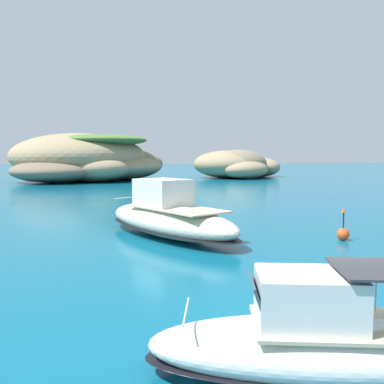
{
  "coord_description": "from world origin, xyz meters",
  "views": [
    {
      "loc": [
        -5.63,
        -7.92,
        3.79
      ],
      "look_at": [
        0.89,
        16.54,
        1.59
      ],
      "focal_mm": 38.47,
      "sensor_mm": 36.0,
      "label": 1
    }
  ],
  "objects_px": {
    "islet_small": "(236,166)",
    "motorboat_cream": "(168,218)",
    "islet_large": "(90,161)",
    "motorboat_white": "(323,343)",
    "channel_buoy": "(343,233)"
  },
  "relations": [
    {
      "from": "islet_large",
      "to": "islet_small",
      "type": "xyz_separation_m",
      "value": [
        25.08,
        0.82,
        -0.98
      ]
    },
    {
      "from": "islet_large",
      "to": "motorboat_white",
      "type": "bearing_deg",
      "value": -87.46
    },
    {
      "from": "islet_small",
      "to": "motorboat_cream",
      "type": "distance_m",
      "value": 54.12
    },
    {
      "from": "islet_large",
      "to": "channel_buoy",
      "type": "height_order",
      "value": "islet_large"
    },
    {
      "from": "motorboat_white",
      "to": "channel_buoy",
      "type": "xyz_separation_m",
      "value": [
        7.43,
        10.02,
        -0.29
      ]
    },
    {
      "from": "islet_large",
      "to": "motorboat_white",
      "type": "distance_m",
      "value": 61.45
    },
    {
      "from": "islet_small",
      "to": "motorboat_cream",
      "type": "height_order",
      "value": "islet_small"
    },
    {
      "from": "motorboat_white",
      "to": "channel_buoy",
      "type": "distance_m",
      "value": 12.48
    },
    {
      "from": "islet_large",
      "to": "motorboat_white",
      "type": "height_order",
      "value": "islet_large"
    },
    {
      "from": "islet_small",
      "to": "motorboat_cream",
      "type": "bearing_deg",
      "value": -114.46
    },
    {
      "from": "islet_large",
      "to": "islet_small",
      "type": "relative_size",
      "value": 1.47
    },
    {
      "from": "islet_large",
      "to": "islet_small",
      "type": "height_order",
      "value": "islet_large"
    },
    {
      "from": "islet_small",
      "to": "motorboat_white",
      "type": "relative_size",
      "value": 3.0
    },
    {
      "from": "motorboat_cream",
      "to": "channel_buoy",
      "type": "bearing_deg",
      "value": -21.11
    },
    {
      "from": "channel_buoy",
      "to": "islet_small",
      "type": "bearing_deg",
      "value": 74.01
    }
  ]
}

